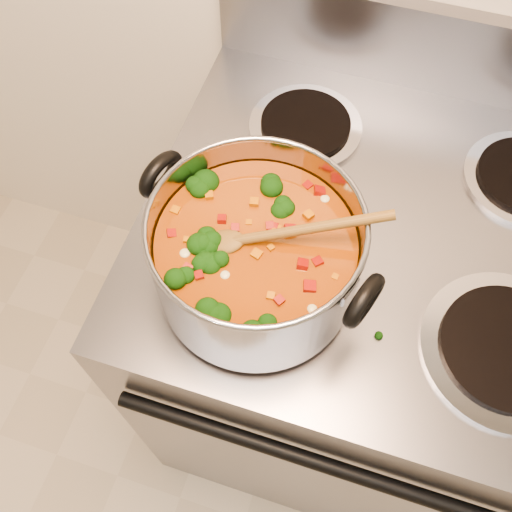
% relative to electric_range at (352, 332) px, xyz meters
% --- Properties ---
extents(electric_range, '(0.79, 0.71, 1.08)m').
position_rel_electric_range_xyz_m(electric_range, '(0.00, 0.00, 0.00)').
color(electric_range, gray).
rests_on(electric_range, ground).
extents(stockpot, '(0.35, 0.28, 0.17)m').
position_rel_electric_range_xyz_m(stockpot, '(-0.18, -0.17, 0.54)').
color(stockpot, '#94949B').
rests_on(stockpot, electric_range).
extents(wooden_spoon, '(0.24, 0.11, 0.08)m').
position_rel_electric_range_xyz_m(wooden_spoon, '(-0.17, -0.16, 0.59)').
color(wooden_spoon, brown).
rests_on(wooden_spoon, stockpot).
extents(cooktop_crumbs, '(0.32, 0.08, 0.01)m').
position_rel_electric_range_xyz_m(cooktop_crumbs, '(-0.16, -0.08, 0.46)').
color(cooktop_crumbs, black).
rests_on(cooktop_crumbs, electric_range).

